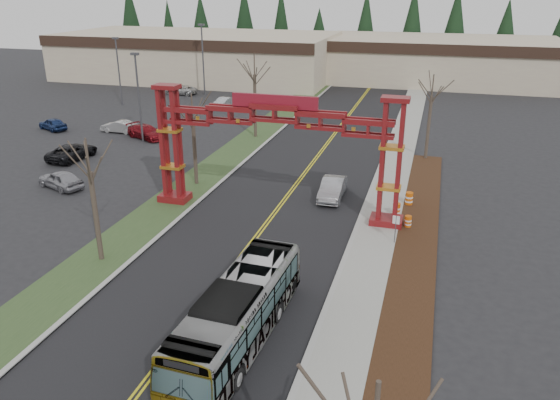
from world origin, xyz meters
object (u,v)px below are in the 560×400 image
at_px(retail_building_east, 439,60).
at_px(retail_building_west, 198,56).
at_px(light_pole_far, 203,55).
at_px(parked_car_mid_a, 146,132).
at_px(bare_tree_median_mid, 193,120).
at_px(parked_car_near_b, 119,127).
at_px(parked_car_far_b, 181,90).
at_px(barrel_south, 408,222).
at_px(gateway_arch, 275,133).
at_px(transit_bus, 238,314).
at_px(street_sign, 396,224).
at_px(barrel_north, 409,199).
at_px(parked_car_near_a, 60,179).
at_px(silver_sedan, 332,189).
at_px(bare_tree_right_far, 432,97).
at_px(parked_car_far_a, 227,102).
at_px(parked_car_near_c, 72,152).
at_px(light_pole_mid, 118,66).
at_px(barrel_mid, 396,210).
at_px(parked_car_mid_b, 53,124).
at_px(light_pole_near, 138,92).
at_px(bare_tree_median_near, 90,173).
at_px(bare_tree_median_far, 254,75).

bearing_deg(retail_building_east, retail_building_west, -168.69).
bearing_deg(light_pole_far, parked_car_mid_a, -81.12).
relative_size(retail_building_west, bare_tree_median_mid, 6.10).
distance_m(parked_car_near_b, parked_car_far_b, 22.31).
bearing_deg(barrel_south, retail_building_west, 126.16).
xyz_separation_m(gateway_arch, bare_tree_median_mid, (-8.00, 3.97, -0.53)).
relative_size(transit_bus, street_sign, 5.59).
bearing_deg(barrel_north, transit_bus, -108.55).
xyz_separation_m(transit_bus, barrel_south, (6.67, 15.15, -1.09)).
bearing_deg(parked_car_near_a, parked_car_mid_a, -156.50).
xyz_separation_m(silver_sedan, bare_tree_right_far, (6.56, 12.38, 5.16)).
bearing_deg(parked_car_far_a, silver_sedan, 136.04).
xyz_separation_m(transit_bus, parked_car_near_a, (-20.97, 15.20, -0.79)).
bearing_deg(parked_car_near_c, light_pole_mid, -65.39).
relative_size(parked_car_mid_a, barrel_south, 5.53).
bearing_deg(barrel_mid, parked_car_near_b, 154.35).
xyz_separation_m(parked_car_far_b, barrel_south, (35.80, -39.06, -0.23)).
relative_size(transit_bus, parked_car_far_b, 2.29).
distance_m(retail_building_east, parked_car_near_b, 56.01).
distance_m(parked_car_mid_b, light_pole_near, 13.19).
height_order(retail_building_east, parked_car_mid_b, retail_building_east).
bearing_deg(barrel_mid, retail_building_west, 126.40).
xyz_separation_m(transit_bus, parked_car_near_c, (-24.89, 22.19, -0.80)).
height_order(parked_car_near_c, parked_car_far_a, parked_car_near_c).
height_order(transit_bus, barrel_mid, transit_bus).
bearing_deg(bare_tree_median_near, gateway_arch, 51.02).
bearing_deg(barrel_north, bare_tree_median_mid, -179.64).
distance_m(parked_car_mid_a, barrel_north, 30.50).
bearing_deg(bare_tree_median_mid, light_pole_far, 112.51).
bearing_deg(parked_car_mid_a, parked_car_near_a, -153.49).
bearing_deg(silver_sedan, parked_car_near_b, 152.50).
bearing_deg(barrel_mid, gateway_arch, -168.83).
distance_m(parked_car_far_b, bare_tree_right_far, 43.13).
bearing_deg(street_sign, bare_tree_right_far, 86.51).
xyz_separation_m(parked_car_mid_b, barrel_mid, (39.57, -14.14, -0.18)).
bearing_deg(street_sign, bare_tree_median_near, -157.28).
bearing_deg(bare_tree_median_near, transit_bus, -26.20).
xyz_separation_m(retail_building_west, barrel_south, (39.47, -54.01, -3.32)).
xyz_separation_m(gateway_arch, light_pole_mid, (-30.78, 29.99, -0.83)).
relative_size(bare_tree_median_far, barrel_north, 8.39).
distance_m(transit_bus, parked_car_near_a, 25.91).
height_order(retail_building_west, parked_car_near_c, retail_building_west).
bearing_deg(parked_car_far_a, light_pole_near, 93.64).
bearing_deg(bare_tree_median_far, parked_car_far_a, 122.68).
height_order(light_pole_near, barrel_south, light_pole_near).
bearing_deg(bare_tree_right_far, light_pole_mid, 161.54).
xyz_separation_m(bare_tree_right_far, barrel_south, (-0.53, -16.43, -5.49)).
relative_size(parked_car_far_a, bare_tree_median_far, 0.50).
bearing_deg(retail_building_west, parked_car_near_b, -79.58).
relative_size(parked_car_near_c, street_sign, 2.68).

